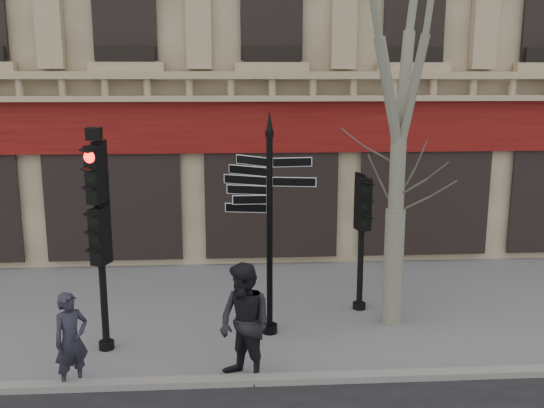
{
  "coord_description": "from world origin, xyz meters",
  "views": [
    {
      "loc": [
        -0.96,
        -10.28,
        4.8
      ],
      "look_at": [
        -0.26,
        0.6,
        2.52
      ],
      "focal_mm": 40.0,
      "sensor_mm": 36.0,
      "label": 1
    }
  ],
  "objects": [
    {
      "name": "ground",
      "position": [
        0.0,
        0.0,
        0.0
      ],
      "size": [
        80.0,
        80.0,
        0.0
      ],
      "primitive_type": "plane",
      "color": "slate",
      "rests_on": "ground"
    },
    {
      "name": "traffic_signal_secondary",
      "position": [
        1.65,
        1.67,
        1.96
      ],
      "size": [
        0.53,
        0.43,
        2.82
      ],
      "rotation": [
        0.0,
        0.0,
        0.21
      ],
      "color": "black",
      "rests_on": "ground"
    },
    {
      "name": "fingerpost",
      "position": [
        -0.31,
        0.56,
        2.85
      ],
      "size": [
        2.26,
        2.26,
        4.24
      ],
      "rotation": [
        0.0,
        0.0,
        -0.34
      ],
      "color": "black",
      "rests_on": "ground"
    },
    {
      "name": "traffic_signal_main",
      "position": [
        -3.29,
        0.05,
        2.51
      ],
      "size": [
        0.52,
        0.44,
        3.98
      ],
      "rotation": [
        0.0,
        0.0,
        -0.35
      ],
      "color": "black",
      "rests_on": "ground"
    },
    {
      "name": "pedestrian_a",
      "position": [
        -3.53,
        -1.3,
        0.78
      ],
      "size": [
        0.67,
        0.66,
        1.56
      ],
      "primitive_type": "imported",
      "rotation": [
        0.0,
        0.0,
        0.74
      ],
      "color": "#22222E",
      "rests_on": "ground"
    },
    {
      "name": "kerb",
      "position": [
        0.0,
        -1.4,
        0.06
      ],
      "size": [
        80.0,
        0.25,
        0.12
      ],
      "primitive_type": "cube",
      "color": "gray",
      "rests_on": "ground"
    },
    {
      "name": "pedestrian_b",
      "position": [
        -0.82,
        -1.3,
        0.98
      ],
      "size": [
        1.19,
        1.2,
        1.96
      ],
      "primitive_type": "imported",
      "rotation": [
        0.0,
        0.0,
        -0.81
      ],
      "color": "black",
      "rests_on": "ground"
    }
  ]
}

